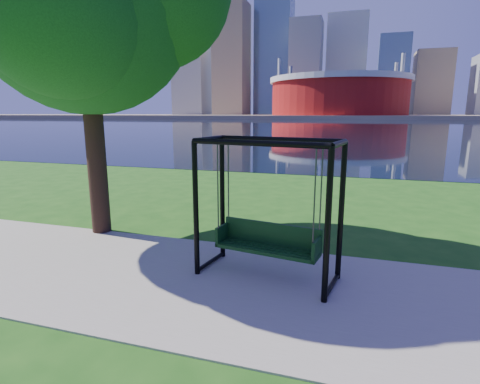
% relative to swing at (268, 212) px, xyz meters
% --- Properties ---
extents(ground, '(900.00, 900.00, 0.00)m').
position_rel_swing_xyz_m(ground, '(-0.60, -0.09, -1.23)').
color(ground, '#1E5114').
rests_on(ground, ground).
extents(path, '(120.00, 4.00, 0.03)m').
position_rel_swing_xyz_m(path, '(-0.60, -0.59, -1.22)').
color(path, '#9E937F').
rests_on(path, ground).
extents(river, '(900.00, 180.00, 0.02)m').
position_rel_swing_xyz_m(river, '(-0.60, 101.91, -1.22)').
color(river, black).
rests_on(river, ground).
extents(far_bank, '(900.00, 228.00, 2.00)m').
position_rel_swing_xyz_m(far_bank, '(-0.60, 305.91, -0.23)').
color(far_bank, '#937F60').
rests_on(far_bank, ground).
extents(stadium, '(83.00, 83.00, 32.00)m').
position_rel_swing_xyz_m(stadium, '(-10.60, 234.91, 12.99)').
color(stadium, maroon).
rests_on(stadium, far_bank).
extents(skyline, '(392.00, 66.00, 96.50)m').
position_rel_swing_xyz_m(skyline, '(-4.87, 319.30, 34.66)').
color(skyline, gray).
rests_on(skyline, far_bank).
extents(swing, '(2.64, 1.47, 2.55)m').
position_rel_swing_xyz_m(swing, '(0.00, 0.00, 0.00)').
color(swing, black).
rests_on(swing, ground).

